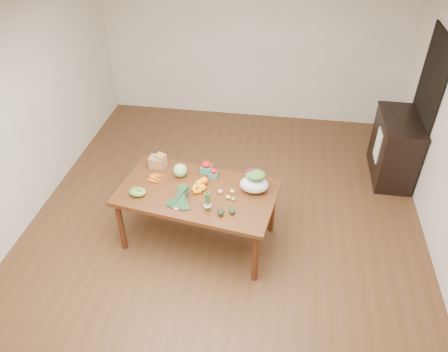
% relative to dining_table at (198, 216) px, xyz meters
% --- Properties ---
extents(floor, '(6.00, 6.00, 0.00)m').
position_rel_dining_table_xyz_m(floor, '(0.28, 0.24, -0.38)').
color(floor, '#57341D').
rests_on(floor, ground).
extents(ceiling, '(5.00, 6.00, 0.02)m').
position_rel_dining_table_xyz_m(ceiling, '(0.28, 0.24, 2.33)').
color(ceiling, white).
rests_on(ceiling, room_walls).
extents(room_walls, '(5.02, 6.02, 2.70)m').
position_rel_dining_table_xyz_m(room_walls, '(0.28, 0.24, 0.97)').
color(room_walls, silver).
rests_on(room_walls, floor).
extents(dining_table, '(1.91, 1.25, 0.75)m').
position_rel_dining_table_xyz_m(dining_table, '(0.00, 0.00, 0.00)').
color(dining_table, '#552F13').
rests_on(dining_table, floor).
extents(doorway_dark, '(0.02, 1.00, 2.10)m').
position_rel_dining_table_xyz_m(doorway_dark, '(2.76, 1.84, 0.68)').
color(doorway_dark, black).
rests_on(doorway_dark, floor).
extents(cabinet, '(0.52, 1.02, 0.94)m').
position_rel_dining_table_xyz_m(cabinet, '(2.50, 1.73, 0.10)').
color(cabinet, black).
rests_on(cabinet, floor).
extents(dish_towel, '(0.02, 0.28, 0.45)m').
position_rel_dining_table_xyz_m(dish_towel, '(2.24, 1.64, 0.18)').
color(dish_towel, white).
rests_on(dish_towel, cabinet).
extents(paper_bag, '(0.27, 0.24, 0.17)m').
position_rel_dining_table_xyz_m(paper_bag, '(-0.58, 0.39, 0.46)').
color(paper_bag, '#9B7245').
rests_on(paper_bag, dining_table).
extents(cabbage, '(0.16, 0.16, 0.16)m').
position_rel_dining_table_xyz_m(cabbage, '(-0.25, 0.25, 0.46)').
color(cabbage, '#9CD178').
rests_on(cabbage, dining_table).
extents(strawberry_basket_a, '(0.14, 0.14, 0.11)m').
position_rel_dining_table_xyz_m(strawberry_basket_a, '(0.04, 0.39, 0.43)').
color(strawberry_basket_a, red).
rests_on(strawberry_basket_a, dining_table).
extents(strawberry_basket_b, '(0.11, 0.11, 0.09)m').
position_rel_dining_table_xyz_m(strawberry_basket_b, '(0.14, 0.30, 0.42)').
color(strawberry_basket_b, red).
rests_on(strawberry_basket_b, dining_table).
extents(orange_a, '(0.09, 0.09, 0.09)m').
position_rel_dining_table_xyz_m(orange_a, '(0.00, 0.09, 0.42)').
color(orange_a, orange).
rests_on(orange_a, dining_table).
extents(orange_b, '(0.09, 0.09, 0.09)m').
position_rel_dining_table_xyz_m(orange_b, '(0.05, 0.15, 0.42)').
color(orange_b, orange).
rests_on(orange_b, dining_table).
extents(orange_c, '(0.09, 0.09, 0.09)m').
position_rel_dining_table_xyz_m(orange_c, '(0.06, 0.02, 0.42)').
color(orange_c, orange).
rests_on(orange_c, dining_table).
extents(mandarin_cluster, '(0.21, 0.21, 0.09)m').
position_rel_dining_table_xyz_m(mandarin_cluster, '(0.01, 0.02, 0.42)').
color(mandarin_cluster, '#FF990F').
rests_on(mandarin_cluster, dining_table).
extents(carrots, '(0.25, 0.22, 0.03)m').
position_rel_dining_table_xyz_m(carrots, '(-0.50, 0.15, 0.39)').
color(carrots, orange).
rests_on(carrots, dining_table).
extents(snap_pea_bag, '(0.19, 0.14, 0.09)m').
position_rel_dining_table_xyz_m(snap_pea_bag, '(-0.65, -0.17, 0.42)').
color(snap_pea_bag, '#68A838').
rests_on(snap_pea_bag, dining_table).
extents(kale_bunch, '(0.38, 0.44, 0.16)m').
position_rel_dining_table_xyz_m(kale_bunch, '(-0.14, -0.25, 0.45)').
color(kale_bunch, black).
rests_on(kale_bunch, dining_table).
extents(asparagus_bundle, '(0.10, 0.13, 0.26)m').
position_rel_dining_table_xyz_m(asparagus_bundle, '(0.18, -0.30, 0.50)').
color(asparagus_bundle, '#49853D').
rests_on(asparagus_bundle, dining_table).
extents(potato_a, '(0.06, 0.05, 0.05)m').
position_rel_dining_table_xyz_m(potato_a, '(0.27, 0.00, 0.40)').
color(potato_a, '#DACA7E').
rests_on(potato_a, dining_table).
extents(potato_b, '(0.06, 0.05, 0.05)m').
position_rel_dining_table_xyz_m(potato_b, '(0.37, -0.08, 0.40)').
color(potato_b, tan).
rests_on(potato_b, dining_table).
extents(potato_c, '(0.05, 0.04, 0.04)m').
position_rel_dining_table_xyz_m(potato_c, '(0.40, 0.03, 0.40)').
color(potato_c, tan).
rests_on(potato_c, dining_table).
extents(potato_d, '(0.05, 0.04, 0.04)m').
position_rel_dining_table_xyz_m(potato_d, '(0.39, 0.04, 0.40)').
color(potato_d, '#DDB87F').
rests_on(potato_d, dining_table).
extents(potato_e, '(0.05, 0.04, 0.04)m').
position_rel_dining_table_xyz_m(potato_e, '(0.43, -0.10, 0.39)').
color(potato_e, tan).
rests_on(potato_e, dining_table).
extents(avocado_a, '(0.10, 0.12, 0.07)m').
position_rel_dining_table_xyz_m(avocado_a, '(0.33, -0.35, 0.41)').
color(avocado_a, black).
rests_on(avocado_a, dining_table).
extents(avocado_b, '(0.09, 0.11, 0.06)m').
position_rel_dining_table_xyz_m(avocado_b, '(0.44, -0.31, 0.41)').
color(avocado_b, black).
rests_on(avocado_b, dining_table).
extents(salad_bag, '(0.36, 0.29, 0.25)m').
position_rel_dining_table_xyz_m(salad_bag, '(0.64, 0.11, 0.50)').
color(salad_bag, silver).
rests_on(salad_bag, dining_table).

